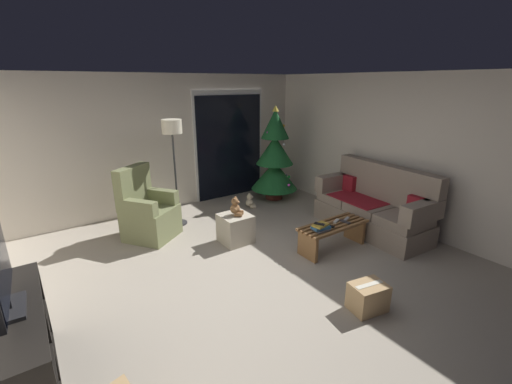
# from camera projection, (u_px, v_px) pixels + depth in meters

# --- Properties ---
(ground_plane) EXTENTS (7.00, 7.00, 0.00)m
(ground_plane) POSITION_uv_depth(u_px,v_px,m) (262.00, 275.00, 4.31)
(ground_plane) COLOR #9E9384
(wall_back) EXTENTS (5.72, 0.12, 2.50)m
(wall_back) POSITION_uv_depth(u_px,v_px,m) (167.00, 143.00, 6.31)
(wall_back) COLOR beige
(wall_back) RESTS_ON ground
(wall_right) EXTENTS (0.12, 6.00, 2.50)m
(wall_right) POSITION_uv_depth(u_px,v_px,m) (405.00, 153.00, 5.47)
(wall_right) COLOR beige
(wall_right) RESTS_ON ground
(patio_door_frame) EXTENTS (1.60, 0.02, 2.20)m
(patio_door_frame) POSITION_uv_depth(u_px,v_px,m) (230.00, 145.00, 7.02)
(patio_door_frame) COLOR silver
(patio_door_frame) RESTS_ON ground
(patio_door_glass) EXTENTS (1.50, 0.02, 2.10)m
(patio_door_glass) POSITION_uv_depth(u_px,v_px,m) (230.00, 147.00, 7.02)
(patio_door_glass) COLOR black
(patio_door_glass) RESTS_ON ground
(couch) EXTENTS (0.91, 1.99, 1.08)m
(couch) POSITION_uv_depth(u_px,v_px,m) (374.00, 207.00, 5.50)
(couch) COLOR gray
(couch) RESTS_ON ground
(coffee_table) EXTENTS (1.10, 0.40, 0.39)m
(coffee_table) POSITION_uv_depth(u_px,v_px,m) (333.00, 232.00, 4.90)
(coffee_table) COLOR olive
(coffee_table) RESTS_ON ground
(remote_graphite) EXTENTS (0.07, 0.16, 0.02)m
(remote_graphite) POSITION_uv_depth(u_px,v_px,m) (345.00, 222.00, 4.91)
(remote_graphite) COLOR #333338
(remote_graphite) RESTS_ON coffee_table
(remote_black) EXTENTS (0.09, 0.16, 0.02)m
(remote_black) POSITION_uv_depth(u_px,v_px,m) (329.00, 226.00, 4.78)
(remote_black) COLOR black
(remote_black) RESTS_ON coffee_table
(remote_silver) EXTENTS (0.16, 0.10, 0.02)m
(remote_silver) POSITION_uv_depth(u_px,v_px,m) (347.00, 219.00, 5.01)
(remote_silver) COLOR #ADADB2
(remote_silver) RESTS_ON coffee_table
(remote_white) EXTENTS (0.16, 0.10, 0.02)m
(remote_white) POSITION_uv_depth(u_px,v_px,m) (336.00, 221.00, 4.94)
(remote_white) COLOR silver
(remote_white) RESTS_ON coffee_table
(book_stack) EXTENTS (0.26, 0.19, 0.09)m
(book_stack) POSITION_uv_depth(u_px,v_px,m) (321.00, 227.00, 4.65)
(book_stack) COLOR #4C4C51
(book_stack) RESTS_ON coffee_table
(cell_phone) EXTENTS (0.12, 0.16, 0.01)m
(cell_phone) POSITION_uv_depth(u_px,v_px,m) (319.00, 224.00, 4.63)
(cell_phone) COLOR black
(cell_phone) RESTS_ON book_stack
(christmas_tree) EXTENTS (0.96, 0.96, 1.92)m
(christmas_tree) POSITION_uv_depth(u_px,v_px,m) (275.00, 159.00, 6.87)
(christmas_tree) COLOR #4C1E19
(christmas_tree) RESTS_ON ground
(armchair) EXTENTS (0.96, 0.96, 1.13)m
(armchair) POSITION_uv_depth(u_px,v_px,m) (148.00, 213.00, 5.25)
(armchair) COLOR olive
(armchair) RESTS_ON ground
(floor_lamp) EXTENTS (0.32, 0.32, 1.78)m
(floor_lamp) POSITION_uv_depth(u_px,v_px,m) (172.00, 137.00, 5.40)
(floor_lamp) COLOR #2D2D30
(floor_lamp) RESTS_ON ground
(media_shelf) EXTENTS (0.40, 1.40, 0.79)m
(media_shelf) POSITION_uv_depth(u_px,v_px,m) (18.00, 363.00, 2.49)
(media_shelf) COLOR black
(media_shelf) RESTS_ON ground
(television) EXTENTS (0.21, 0.84, 0.61)m
(television) POSITION_uv_depth(u_px,v_px,m) (0.00, 272.00, 2.32)
(television) COLOR black
(television) RESTS_ON media_shelf
(ottoman) EXTENTS (0.44, 0.44, 0.44)m
(ottoman) POSITION_uv_depth(u_px,v_px,m) (235.00, 228.00, 5.14)
(ottoman) COLOR #B2A893
(ottoman) RESTS_ON ground
(teddy_bear_chestnut) EXTENTS (0.21, 0.21, 0.29)m
(teddy_bear_chestnut) POSITION_uv_depth(u_px,v_px,m) (236.00, 208.00, 5.03)
(teddy_bear_chestnut) COLOR brown
(teddy_bear_chestnut) RESTS_ON ottoman
(teddy_bear_cream_by_tree) EXTENTS (0.21, 0.21, 0.29)m
(teddy_bear_cream_by_tree) POSITION_uv_depth(u_px,v_px,m) (250.00, 202.00, 6.58)
(teddy_bear_cream_by_tree) COLOR beige
(teddy_bear_cream_by_tree) RESTS_ON ground
(cardboard_box_taped_mid_floor) EXTENTS (0.42, 0.35, 0.31)m
(cardboard_box_taped_mid_floor) POSITION_uv_depth(u_px,v_px,m) (368.00, 297.00, 3.61)
(cardboard_box_taped_mid_floor) COLOR tan
(cardboard_box_taped_mid_floor) RESTS_ON ground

